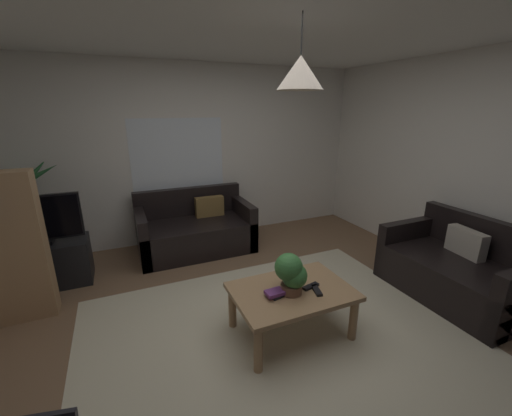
{
  "coord_description": "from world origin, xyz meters",
  "views": [
    {
      "loc": [
        -1.09,
        -2.19,
        1.91
      ],
      "look_at": [
        0.0,
        0.3,
        1.05
      ],
      "focal_mm": 22.34,
      "sensor_mm": 36.0,
      "label": 1
    }
  ],
  "objects_px": {
    "remote_on_table_1": "(311,286)",
    "tv_stand": "(46,264)",
    "coffee_table": "(292,296)",
    "book_on_table_0": "(275,294)",
    "tv": "(35,220)",
    "couch_right_side": "(457,271)",
    "remote_on_table_0": "(317,290)",
    "pendant_lamp": "(300,73)",
    "book_on_table_1": "(275,293)",
    "potted_plant_on_table": "(291,273)",
    "potted_palm_corner": "(27,221)",
    "couch_under_window": "(196,231)"
  },
  "relations": [
    {
      "from": "pendant_lamp",
      "to": "book_on_table_1",
      "type": "bearing_deg",
      "value": -168.92
    },
    {
      "from": "coffee_table",
      "to": "potted_plant_on_table",
      "type": "xyz_separation_m",
      "value": [
        -0.03,
        -0.03,
        0.25
      ]
    },
    {
      "from": "remote_on_table_0",
      "to": "tv",
      "type": "height_order",
      "value": "tv"
    },
    {
      "from": "book_on_table_0",
      "to": "tv",
      "type": "relative_size",
      "value": 0.14
    },
    {
      "from": "couch_right_side",
      "to": "tv_stand",
      "type": "distance_m",
      "value": 4.44
    },
    {
      "from": "book_on_table_1",
      "to": "remote_on_table_0",
      "type": "bearing_deg",
      "value": -11.79
    },
    {
      "from": "coffee_table",
      "to": "potted_palm_corner",
      "type": "bearing_deg",
      "value": 135.72
    },
    {
      "from": "potted_plant_on_table",
      "to": "tv_stand",
      "type": "distance_m",
      "value": 2.78
    },
    {
      "from": "remote_on_table_0",
      "to": "potted_plant_on_table",
      "type": "bearing_deg",
      "value": -7.27
    },
    {
      "from": "couch_right_side",
      "to": "tv_stand",
      "type": "xyz_separation_m",
      "value": [
        -3.98,
        1.96,
        -0.03
      ]
    },
    {
      "from": "couch_right_side",
      "to": "potted_plant_on_table",
      "type": "xyz_separation_m",
      "value": [
        -1.91,
        0.14,
        0.34
      ]
    },
    {
      "from": "coffee_table",
      "to": "tv",
      "type": "xyz_separation_m",
      "value": [
        -2.1,
        1.77,
        0.41
      ]
    },
    {
      "from": "potted_palm_corner",
      "to": "coffee_table",
      "type": "bearing_deg",
      "value": -44.28
    },
    {
      "from": "potted_plant_on_table",
      "to": "tv_stand",
      "type": "relative_size",
      "value": 0.39
    },
    {
      "from": "potted_palm_corner",
      "to": "potted_plant_on_table",
      "type": "bearing_deg",
      "value": -45.07
    },
    {
      "from": "couch_under_window",
      "to": "tv_stand",
      "type": "height_order",
      "value": "couch_under_window"
    },
    {
      "from": "tv",
      "to": "potted_palm_corner",
      "type": "height_order",
      "value": "potted_palm_corner"
    },
    {
      "from": "book_on_table_0",
      "to": "tv_stand",
      "type": "xyz_separation_m",
      "value": [
        -1.92,
        1.82,
        -0.19
      ]
    },
    {
      "from": "coffee_table",
      "to": "book_on_table_0",
      "type": "xyz_separation_m",
      "value": [
        -0.17,
        -0.03,
        0.08
      ]
    },
    {
      "from": "pendant_lamp",
      "to": "remote_on_table_1",
      "type": "bearing_deg",
      "value": -12.76
    },
    {
      "from": "couch_right_side",
      "to": "coffee_table",
      "type": "bearing_deg",
      "value": -95.28
    },
    {
      "from": "couch_under_window",
      "to": "tv_stand",
      "type": "distance_m",
      "value": 1.77
    },
    {
      "from": "couch_under_window",
      "to": "tv",
      "type": "bearing_deg",
      "value": -170.57
    },
    {
      "from": "couch_right_side",
      "to": "remote_on_table_1",
      "type": "bearing_deg",
      "value": -94.56
    },
    {
      "from": "coffee_table",
      "to": "tv_stand",
      "type": "relative_size",
      "value": 1.12
    },
    {
      "from": "remote_on_table_0",
      "to": "tv_stand",
      "type": "relative_size",
      "value": 0.18
    },
    {
      "from": "couch_right_side",
      "to": "book_on_table_1",
      "type": "bearing_deg",
      "value": -93.82
    },
    {
      "from": "tv_stand",
      "to": "coffee_table",
      "type": "bearing_deg",
      "value": -40.5
    },
    {
      "from": "remote_on_table_1",
      "to": "potted_plant_on_table",
      "type": "xyz_separation_m",
      "value": [
        -0.19,
        0.01,
        0.17
      ]
    },
    {
      "from": "remote_on_table_1",
      "to": "tv_stand",
      "type": "relative_size",
      "value": 0.18
    },
    {
      "from": "book_on_table_0",
      "to": "book_on_table_1",
      "type": "bearing_deg",
      "value": -136.73
    },
    {
      "from": "coffee_table",
      "to": "potted_palm_corner",
      "type": "distance_m",
      "value": 3.2
    },
    {
      "from": "coffee_table",
      "to": "book_on_table_0",
      "type": "height_order",
      "value": "book_on_table_0"
    },
    {
      "from": "book_on_table_1",
      "to": "potted_palm_corner",
      "type": "bearing_deg",
      "value": 132.85
    },
    {
      "from": "couch_right_side",
      "to": "book_on_table_0",
      "type": "distance_m",
      "value": 2.06
    },
    {
      "from": "couch_under_window",
      "to": "coffee_table",
      "type": "distance_m",
      "value": 2.09
    },
    {
      "from": "couch_right_side",
      "to": "pendant_lamp",
      "type": "distance_m",
      "value": 2.65
    },
    {
      "from": "couch_under_window",
      "to": "pendant_lamp",
      "type": "distance_m",
      "value": 2.8
    },
    {
      "from": "remote_on_table_0",
      "to": "remote_on_table_1",
      "type": "relative_size",
      "value": 1.0
    },
    {
      "from": "remote_on_table_1",
      "to": "coffee_table",
      "type": "bearing_deg",
      "value": 64.85
    },
    {
      "from": "remote_on_table_0",
      "to": "potted_plant_on_table",
      "type": "relative_size",
      "value": 0.46
    },
    {
      "from": "remote_on_table_0",
      "to": "coffee_table",
      "type": "bearing_deg",
      "value": -18.29
    },
    {
      "from": "couch_right_side",
      "to": "pendant_lamp",
      "type": "height_order",
      "value": "pendant_lamp"
    },
    {
      "from": "book_on_table_1",
      "to": "remote_on_table_0",
      "type": "xyz_separation_m",
      "value": [
        0.36,
        -0.07,
        -0.03
      ]
    },
    {
      "from": "book_on_table_1",
      "to": "pendant_lamp",
      "type": "height_order",
      "value": "pendant_lamp"
    },
    {
      "from": "coffee_table",
      "to": "book_on_table_1",
      "type": "relative_size",
      "value": 6.72
    },
    {
      "from": "remote_on_table_1",
      "to": "potted_palm_corner",
      "type": "bearing_deg",
      "value": 34.82
    },
    {
      "from": "book_on_table_0",
      "to": "pendant_lamp",
      "type": "distance_m",
      "value": 1.7
    },
    {
      "from": "remote_on_table_1",
      "to": "tv",
      "type": "bearing_deg",
      "value": 38.96
    },
    {
      "from": "coffee_table",
      "to": "potted_plant_on_table",
      "type": "bearing_deg",
      "value": -137.23
    }
  ]
}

